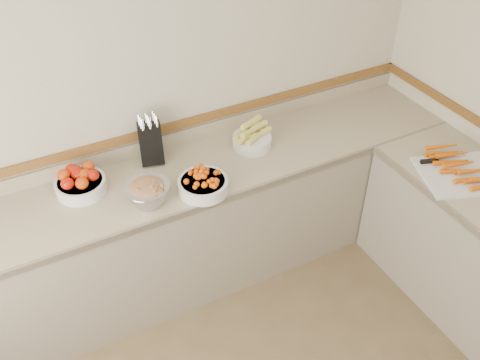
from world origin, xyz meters
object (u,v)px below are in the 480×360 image
tomato_bowl (80,182)px  cherry_tomato_bowl (203,183)px  corn_bowl (252,138)px  rhubarb_bowl (148,192)px  cutting_board (462,171)px  knife_block (151,142)px

tomato_bowl → cherry_tomato_bowl: bearing=-27.8°
tomato_bowl → corn_bowl: bearing=-3.5°
rhubarb_bowl → cutting_board: (1.81, -0.64, -0.06)m
cherry_tomato_bowl → cutting_board: 1.60m
corn_bowl → rhubarb_bowl: size_ratio=1.05×
knife_block → cutting_board: 1.94m
knife_block → cutting_board: (1.64, -1.02, -0.12)m
knife_block → tomato_bowl: 0.50m
knife_block → cutting_board: knife_block is taller
cutting_board → cherry_tomato_bowl: bearing=158.1°
knife_block → cherry_tomato_bowl: 0.46m
cherry_tomato_bowl → rhubarb_bowl: bearing=171.9°
rhubarb_bowl → cutting_board: size_ratio=0.43×
cherry_tomato_bowl → corn_bowl: bearing=29.4°
knife_block → tomato_bowl: size_ratio=1.15×
tomato_bowl → cherry_tomato_bowl: 0.72m
knife_block → corn_bowl: 0.66m
knife_block → corn_bowl: bearing=-14.0°
knife_block → cutting_board: size_ratio=0.54×
tomato_bowl → cutting_board: 2.32m
corn_bowl → cutting_board: 1.33m
cherry_tomato_bowl → corn_bowl: 0.55m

